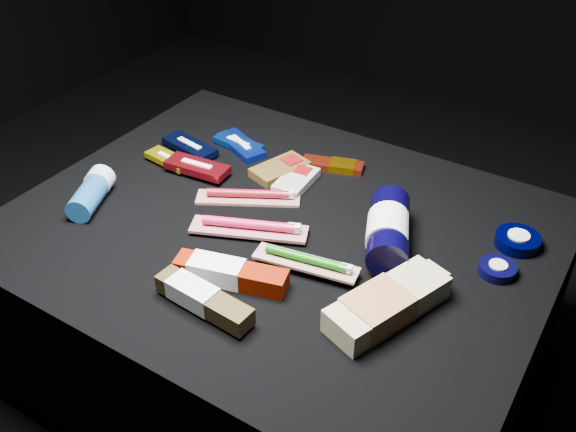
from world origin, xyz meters
The scene contains 20 objects.
ground centered at (0.00, 0.00, 0.00)m, with size 3.00×3.00×0.00m, color black.
cloth_table centered at (0.00, 0.00, 0.20)m, with size 0.98×0.78×0.40m, color black.
luna_bar_0 centered at (-0.23, 0.19, 0.41)m, with size 0.14×0.10×0.02m.
luna_bar_1 centered at (-0.23, 0.20, 0.41)m, with size 0.12×0.06×0.02m.
luna_bar_2 centered at (-0.31, 0.12, 0.41)m, with size 0.14×0.07×0.02m.
luna_bar_3 centered at (-0.31, 0.06, 0.41)m, with size 0.11×0.05×0.01m.
luna_bar_4 centered at (-0.24, 0.06, 0.42)m, with size 0.14×0.06×0.02m.
clif_bar_0 centered at (-0.09, 0.16, 0.41)m, with size 0.10×0.13×0.02m.
clif_bar_1 centered at (-0.05, 0.14, 0.41)m, with size 0.07×0.11×0.02m.
power_bar centered at (-0.01, 0.23, 0.41)m, with size 0.14×0.08×0.02m.
lotion_bottle centered at (0.20, 0.05, 0.44)m, with size 0.14×0.23×0.07m.
cream_tin_upper centered at (0.40, 0.18, 0.41)m, with size 0.08×0.08×0.02m.
cream_tin_lower centered at (0.39, 0.08, 0.41)m, with size 0.06×0.06×0.02m.
bodywash_bottle centered at (0.27, -0.11, 0.42)m, with size 0.14×0.23×0.05m.
deodorant_stick centered at (-0.34, -0.14, 0.43)m, with size 0.10×0.14×0.05m.
toothbrush_pack_0 centered at (-0.09, 0.04, 0.41)m, with size 0.20×0.14×0.02m.
toothbrush_pack_1 centered at (-0.03, -0.05, 0.42)m, with size 0.22×0.13×0.02m.
toothbrush_pack_2 centered at (0.11, -0.08, 0.42)m, with size 0.19×0.07×0.02m.
toothpaste_carton_red centered at (0.01, -0.18, 0.42)m, with size 0.20×0.09×0.04m.
toothpaste_carton_green centered at (0.02, -0.25, 0.42)m, with size 0.18×0.05×0.03m.
Camera 1 is at (0.53, -0.80, 1.12)m, focal length 40.00 mm.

